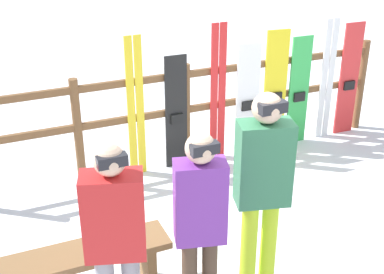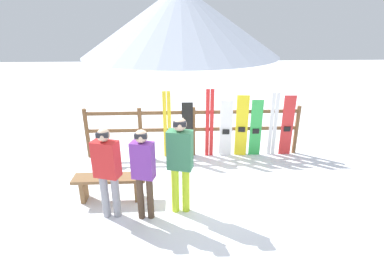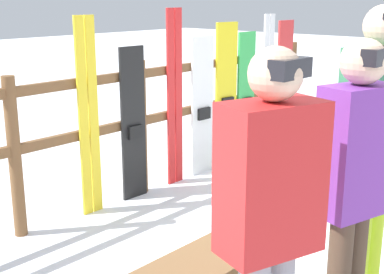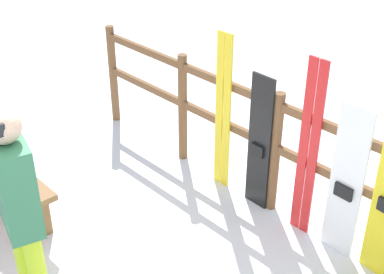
{
  "view_description": "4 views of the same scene",
  "coord_description": "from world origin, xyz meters",
  "px_view_note": "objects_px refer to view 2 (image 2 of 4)",
  "views": [
    {
      "loc": [
        -2.27,
        -3.37,
        3.13
      ],
      "look_at": [
        -0.39,
        1.0,
        0.87
      ],
      "focal_mm": 50.0,
      "sensor_mm": 36.0,
      "label": 1
    },
    {
      "loc": [
        -0.37,
        -4.86,
        3.26
      ],
      "look_at": [
        -0.08,
        1.17,
        0.85
      ],
      "focal_mm": 28.0,
      "sensor_mm": 36.0,
      "label": 2
    },
    {
      "loc": [
        -3.28,
        -1.51,
        1.82
      ],
      "look_at": [
        -0.33,
        1.15,
        0.77
      ],
      "focal_mm": 50.0,
      "sensor_mm": 36.0,
      "label": 3
    },
    {
      "loc": [
        2.62,
        -1.44,
        3.26
      ],
      "look_at": [
        -0.36,
        1.34,
        0.95
      ],
      "focal_mm": 50.0,
      "sensor_mm": 36.0,
      "label": 4
    }
  ],
  "objects_px": {
    "person_purple": "(143,168)",
    "snowboard_white": "(226,129)",
    "snowboard_black_stripe": "(187,130)",
    "snowboard_yellow": "(242,126)",
    "snowboard_red": "(287,126)",
    "person_plaid_green": "(180,159)",
    "person_red": "(107,168)",
    "ski_pair_white": "(273,124)",
    "ski_pair_yellow": "(167,125)",
    "snowboard_green": "(256,128)",
    "bench": "(110,183)",
    "ski_pair_red": "(210,124)"
  },
  "relations": [
    {
      "from": "snowboard_black_stripe",
      "to": "snowboard_yellow",
      "type": "height_order",
      "value": "snowboard_yellow"
    },
    {
      "from": "bench",
      "to": "snowboard_green",
      "type": "distance_m",
      "value": 3.76
    },
    {
      "from": "bench",
      "to": "snowboard_white",
      "type": "bearing_deg",
      "value": 37.17
    },
    {
      "from": "bench",
      "to": "person_purple",
      "type": "bearing_deg",
      "value": -39.75
    },
    {
      "from": "snowboard_yellow",
      "to": "ski_pair_white",
      "type": "xyz_separation_m",
      "value": [
        0.79,
        0.0,
        0.04
      ]
    },
    {
      "from": "snowboard_yellow",
      "to": "bench",
      "type": "bearing_deg",
      "value": -146.76
    },
    {
      "from": "bench",
      "to": "snowboard_white",
      "type": "xyz_separation_m",
      "value": [
        2.48,
        1.88,
        0.35
      ]
    },
    {
      "from": "ski_pair_yellow",
      "to": "snowboard_green",
      "type": "height_order",
      "value": "ski_pair_yellow"
    },
    {
      "from": "person_purple",
      "to": "snowboard_green",
      "type": "bearing_deg",
      "value": 44.78
    },
    {
      "from": "snowboard_white",
      "to": "snowboard_red",
      "type": "bearing_deg",
      "value": 0.0
    },
    {
      "from": "snowboard_red",
      "to": "person_purple",
      "type": "bearing_deg",
      "value": -142.92
    },
    {
      "from": "ski_pair_yellow",
      "to": "ski_pair_white",
      "type": "height_order",
      "value": "ski_pair_yellow"
    },
    {
      "from": "snowboard_green",
      "to": "ski_pair_white",
      "type": "relative_size",
      "value": 0.89
    },
    {
      "from": "person_purple",
      "to": "snowboard_yellow",
      "type": "height_order",
      "value": "person_purple"
    },
    {
      "from": "snowboard_green",
      "to": "snowboard_red",
      "type": "relative_size",
      "value": 0.94
    },
    {
      "from": "person_red",
      "to": "snowboard_red",
      "type": "height_order",
      "value": "person_red"
    },
    {
      "from": "snowboard_red",
      "to": "snowboard_yellow",
      "type": "bearing_deg",
      "value": 180.0
    },
    {
      "from": "snowboard_black_stripe",
      "to": "snowboard_green",
      "type": "bearing_deg",
      "value": 0.0
    },
    {
      "from": "bench",
      "to": "person_plaid_green",
      "type": "relative_size",
      "value": 0.76
    },
    {
      "from": "ski_pair_yellow",
      "to": "snowboard_red",
      "type": "height_order",
      "value": "ski_pair_yellow"
    },
    {
      "from": "snowboard_yellow",
      "to": "ski_pair_white",
      "type": "relative_size",
      "value": 0.96
    },
    {
      "from": "person_purple",
      "to": "snowboard_red",
      "type": "distance_m",
      "value": 4.13
    },
    {
      "from": "bench",
      "to": "snowboard_yellow",
      "type": "xyz_separation_m",
      "value": [
        2.87,
        1.88,
        0.41
      ]
    },
    {
      "from": "person_purple",
      "to": "person_plaid_green",
      "type": "xyz_separation_m",
      "value": [
        0.61,
        0.17,
        0.07
      ]
    },
    {
      "from": "snowboard_black_stripe",
      "to": "snowboard_green",
      "type": "height_order",
      "value": "snowboard_green"
    },
    {
      "from": "snowboard_white",
      "to": "ski_pair_red",
      "type": "bearing_deg",
      "value": 179.51
    },
    {
      "from": "person_purple",
      "to": "snowboard_white",
      "type": "height_order",
      "value": "person_purple"
    },
    {
      "from": "person_plaid_green",
      "to": "ski_pair_white",
      "type": "distance_m",
      "value": 3.3
    },
    {
      "from": "bench",
      "to": "person_purple",
      "type": "height_order",
      "value": "person_purple"
    },
    {
      "from": "bench",
      "to": "person_purple",
      "type": "xyz_separation_m",
      "value": [
        0.73,
        -0.6,
        0.61
      ]
    },
    {
      "from": "bench",
      "to": "snowboard_red",
      "type": "relative_size",
      "value": 0.88
    },
    {
      "from": "ski_pair_red",
      "to": "snowboard_red",
      "type": "height_order",
      "value": "ski_pair_red"
    },
    {
      "from": "person_plaid_green",
      "to": "snowboard_green",
      "type": "relative_size",
      "value": 1.24
    },
    {
      "from": "ski_pair_red",
      "to": "ski_pair_yellow",
      "type": "bearing_deg",
      "value": 180.0
    },
    {
      "from": "bench",
      "to": "snowboard_black_stripe",
      "type": "bearing_deg",
      "value": 50.87
    },
    {
      "from": "bench",
      "to": "ski_pair_yellow",
      "type": "xyz_separation_m",
      "value": [
        1.04,
        1.89,
        0.48
      ]
    },
    {
      "from": "snowboard_white",
      "to": "snowboard_yellow",
      "type": "xyz_separation_m",
      "value": [
        0.39,
        0.0,
        0.06
      ]
    },
    {
      "from": "person_red",
      "to": "ski_pair_white",
      "type": "xyz_separation_m",
      "value": [
        3.54,
        2.42,
        -0.14
      ]
    },
    {
      "from": "snowboard_white",
      "to": "person_plaid_green",
      "type": "bearing_deg",
      "value": -116.4
    },
    {
      "from": "person_plaid_green",
      "to": "ski_pair_yellow",
      "type": "distance_m",
      "value": 2.35
    },
    {
      "from": "person_red",
      "to": "snowboard_white",
      "type": "distance_m",
      "value": 3.39
    },
    {
      "from": "snowboard_black_stripe",
      "to": "snowboard_white",
      "type": "xyz_separation_m",
      "value": [
        0.95,
        0.0,
        0.02
      ]
    },
    {
      "from": "snowboard_white",
      "to": "ski_pair_white",
      "type": "distance_m",
      "value": 1.18
    },
    {
      "from": "ski_pair_white",
      "to": "ski_pair_red",
      "type": "bearing_deg",
      "value": 180.0
    },
    {
      "from": "snowboard_yellow",
      "to": "snowboard_green",
      "type": "height_order",
      "value": "snowboard_yellow"
    },
    {
      "from": "person_red",
      "to": "person_purple",
      "type": "height_order",
      "value": "same"
    },
    {
      "from": "ski_pair_red",
      "to": "snowboard_white",
      "type": "bearing_deg",
      "value": -0.49
    },
    {
      "from": "ski_pair_white",
      "to": "snowboard_red",
      "type": "relative_size",
      "value": 1.05
    },
    {
      "from": "snowboard_yellow",
      "to": "snowboard_red",
      "type": "relative_size",
      "value": 1.01
    },
    {
      "from": "person_purple",
      "to": "snowboard_green",
      "type": "distance_m",
      "value": 3.54
    }
  ]
}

